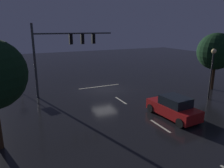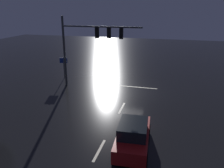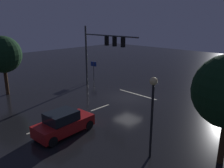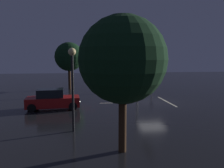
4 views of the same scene
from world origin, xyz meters
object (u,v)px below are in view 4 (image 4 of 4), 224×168
Objects in this scene: traffic_signal_assembly at (144,51)px; tree_right_near at (69,57)px; car_approaching at (52,100)px; route_sign at (152,76)px; tree_left_near at (123,60)px; street_lamp_left_kerb at (72,73)px.

traffic_signal_assembly is 1.28× the size of tree_right_near.
route_sign is (10.26, -11.76, 0.95)m from car_approaching.
tree_right_near reaches higher than car_approaching.
tree_left_near is at bearing 161.22° from traffic_signal_assembly.
route_sign is at bearing -31.12° from street_lamp_left_kerb.
tree_left_near is at bearing -143.70° from street_lamp_left_kerb.
traffic_signal_assembly reaches higher than tree_right_near.
tree_right_near is at bearing -3.90° from car_approaching.
tree_left_near reaches higher than car_approaching.
tree_left_near is at bearing -155.20° from car_approaching.
street_lamp_left_kerb reaches higher than car_approaching.
tree_right_near is (21.14, 3.44, 0.10)m from tree_left_near.
route_sign is at bearing -28.77° from traffic_signal_assembly.
route_sign is 0.39× the size of tree_right_near.
traffic_signal_assembly is 5.78m from route_sign.
tree_right_near is (11.93, -0.81, 3.53)m from car_approaching.
car_approaching is at bearing 176.10° from tree_right_near.
route_sign is 11.37m from tree_right_near.
street_lamp_left_kerb is 0.78× the size of tree_right_near.
traffic_signal_assembly is at bearing -31.92° from street_lamp_left_kerb.
tree_right_near is (5.90, 8.63, -0.61)m from traffic_signal_assembly.
traffic_signal_assembly is 10.47m from tree_right_near.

